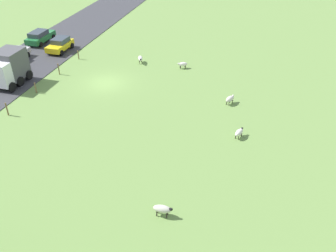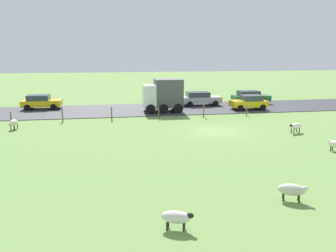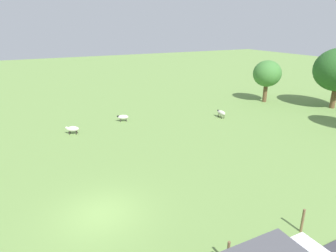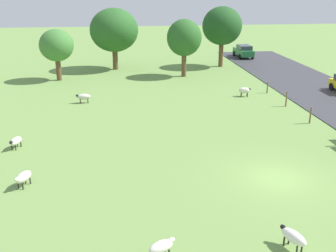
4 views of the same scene
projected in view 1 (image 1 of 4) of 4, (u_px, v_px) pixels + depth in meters
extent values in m
plane|color=#6B8E47|center=(106.00, 83.00, 37.25)|extent=(160.00, 160.00, 0.00)
cube|color=#38383D|center=(15.00, 70.00, 39.75)|extent=(8.00, 80.00, 0.06)
ellipsoid|color=silver|center=(239.00, 132.00, 28.91)|extent=(0.77, 1.15, 0.45)
ellipsoid|color=black|center=(242.00, 128.00, 29.20)|extent=(0.26, 0.30, 0.20)
cylinder|color=#2D2823|center=(239.00, 134.00, 29.34)|extent=(0.07, 0.07, 0.30)
cylinder|color=#2D2823|center=(242.00, 135.00, 29.22)|extent=(0.07, 0.07, 0.30)
cylinder|color=#2D2823|center=(236.00, 137.00, 28.95)|extent=(0.07, 0.07, 0.30)
cylinder|color=#2D2823|center=(238.00, 138.00, 28.83)|extent=(0.07, 0.07, 0.30)
ellipsoid|color=silver|center=(183.00, 64.00, 40.02)|extent=(1.11, 0.88, 0.45)
ellipsoid|color=silver|center=(179.00, 64.00, 39.88)|extent=(0.31, 0.28, 0.20)
cylinder|color=#2D2823|center=(181.00, 68.00, 40.05)|extent=(0.07, 0.07, 0.31)
cylinder|color=#2D2823|center=(180.00, 67.00, 40.25)|extent=(0.07, 0.07, 0.31)
cylinder|color=#2D2823|center=(186.00, 67.00, 40.15)|extent=(0.07, 0.07, 0.31)
cylinder|color=#2D2823|center=(185.00, 66.00, 40.35)|extent=(0.07, 0.07, 0.31)
ellipsoid|color=white|center=(140.00, 58.00, 41.23)|extent=(0.87, 1.26, 0.46)
ellipsoid|color=black|center=(141.00, 59.00, 40.71)|extent=(0.27, 0.31, 0.20)
cylinder|color=#2D2823|center=(142.00, 62.00, 41.17)|extent=(0.07, 0.07, 0.38)
cylinder|color=#2D2823|center=(140.00, 62.00, 41.15)|extent=(0.07, 0.07, 0.38)
cylinder|color=#2D2823|center=(142.00, 60.00, 41.71)|extent=(0.07, 0.07, 0.38)
cylinder|color=#2D2823|center=(139.00, 60.00, 41.69)|extent=(0.07, 0.07, 0.38)
ellipsoid|color=beige|center=(230.00, 99.00, 33.40)|extent=(0.90, 1.21, 0.49)
ellipsoid|color=silver|center=(233.00, 96.00, 33.68)|extent=(0.27, 0.31, 0.20)
cylinder|color=#2D2823|center=(230.00, 101.00, 33.86)|extent=(0.07, 0.07, 0.32)
cylinder|color=#2D2823|center=(233.00, 101.00, 33.71)|extent=(0.07, 0.07, 0.32)
cylinder|color=#2D2823|center=(227.00, 103.00, 33.47)|extent=(0.07, 0.07, 0.32)
cylinder|color=#2D2823|center=(229.00, 104.00, 33.32)|extent=(0.07, 0.07, 0.32)
ellipsoid|color=beige|center=(162.00, 209.00, 21.93)|extent=(1.14, 0.53, 0.49)
ellipsoid|color=black|center=(171.00, 209.00, 21.76)|extent=(0.27, 0.19, 0.20)
cylinder|color=#2D2823|center=(168.00, 213.00, 22.17)|extent=(0.07, 0.07, 0.37)
cylinder|color=#2D2823|center=(167.00, 216.00, 21.96)|extent=(0.07, 0.07, 0.37)
cylinder|color=#2D2823|center=(158.00, 211.00, 22.30)|extent=(0.07, 0.07, 0.37)
cylinder|color=#2D2823|center=(157.00, 214.00, 22.08)|extent=(0.07, 0.07, 0.37)
cylinder|color=brown|center=(78.00, 55.00, 42.15)|extent=(0.12, 0.12, 1.08)
cylinder|color=brown|center=(59.00, 69.00, 38.62)|extent=(0.12, 0.12, 1.24)
cylinder|color=brown|center=(36.00, 88.00, 35.18)|extent=(0.12, 0.12, 1.08)
cylinder|color=brown|center=(7.00, 109.00, 31.66)|extent=(0.12, 0.12, 1.24)
cube|color=#4C4C51|center=(11.00, 64.00, 36.40)|extent=(2.30, 2.77, 2.88)
cylinder|color=black|center=(12.00, 87.00, 35.32)|extent=(0.30, 0.96, 0.96)
cylinder|color=black|center=(20.00, 81.00, 36.36)|extent=(0.30, 0.96, 0.96)
cylinder|color=black|center=(0.00, 79.00, 36.90)|extent=(0.30, 0.96, 0.96)
cylinder|color=black|center=(29.00, 75.00, 37.59)|extent=(0.30, 0.96, 0.96)
cylinder|color=black|center=(10.00, 72.00, 38.12)|extent=(0.30, 0.96, 0.96)
cube|color=#B7B7BC|center=(12.00, 56.00, 41.40)|extent=(1.93, 4.59, 0.68)
cube|color=#333D47|center=(9.00, 52.00, 40.78)|extent=(1.70, 2.53, 0.56)
cylinder|color=black|center=(13.00, 53.00, 43.01)|extent=(0.22, 0.64, 0.64)
cylinder|color=black|center=(28.00, 55.00, 42.56)|extent=(0.22, 0.64, 0.64)
cylinder|color=black|center=(12.00, 65.00, 40.16)|extent=(0.22, 0.64, 0.64)
cube|color=#237238|center=(41.00, 37.00, 46.50)|extent=(1.78, 4.42, 0.67)
cube|color=#333D47|center=(38.00, 34.00, 45.89)|extent=(1.57, 2.43, 0.56)
cylinder|color=black|center=(41.00, 36.00, 48.04)|extent=(0.22, 0.64, 0.64)
cylinder|color=black|center=(53.00, 37.00, 47.63)|extent=(0.22, 0.64, 0.64)
cylinder|color=black|center=(28.00, 43.00, 45.74)|extent=(0.22, 0.64, 0.64)
cylinder|color=black|center=(41.00, 44.00, 45.32)|extent=(0.22, 0.64, 0.64)
cube|color=yellow|center=(60.00, 46.00, 44.07)|extent=(1.79, 3.85, 0.65)
cube|color=#333D47|center=(60.00, 40.00, 43.97)|extent=(1.58, 2.12, 0.56)
cylinder|color=black|center=(62.00, 53.00, 43.03)|extent=(0.22, 0.64, 0.64)
cylinder|color=black|center=(48.00, 51.00, 43.45)|extent=(0.22, 0.64, 0.64)
cylinder|color=black|center=(72.00, 45.00, 45.04)|extent=(0.22, 0.64, 0.64)
cylinder|color=black|center=(59.00, 44.00, 45.46)|extent=(0.22, 0.64, 0.64)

